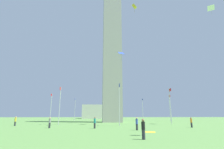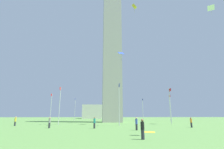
{
  "view_description": "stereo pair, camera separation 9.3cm",
  "coord_description": "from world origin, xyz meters",
  "views": [
    {
      "loc": [
        51.32,
        -4.1,
        2.0
      ],
      "look_at": [
        0.0,
        0.0,
        14.4
      ],
      "focal_mm": 27.16,
      "sensor_mm": 36.0,
      "label": 1
    },
    {
      "loc": [
        51.33,
        -4.01,
        2.0
      ],
      "look_at": [
        0.0,
        0.0,
        14.4
      ],
      "focal_mm": 27.16,
      "sensor_mm": 36.0,
      "label": 2
    }
  ],
  "objects": [
    {
      "name": "person_yellow_shirt",
      "position": [
        16.21,
        -19.97,
        0.89
      ],
      "size": [
        0.32,
        0.32,
        1.78
      ],
      "rotation": [
        0.0,
        0.0,
        1.81
      ],
      "color": "#2D2D38",
      "rests_on": "ground"
    },
    {
      "name": "flagpole_ne",
      "position": [
        12.68,
        12.62,
        4.51
      ],
      "size": [
        1.12,
        0.14,
        8.23
      ],
      "color": "silver",
      "rests_on": "ground"
    },
    {
      "name": "person_orange_shirt",
      "position": [
        23.02,
        11.52,
        0.83
      ],
      "size": [
        0.32,
        0.32,
        1.68
      ],
      "rotation": [
        0.0,
        0.0,
        -2.54
      ],
      "color": "#2D2D38",
      "rests_on": "ground"
    },
    {
      "name": "kite_yellow_box",
      "position": [
        8.48,
        5.86,
        33.02
      ],
      "size": [
        1.31,
        1.53,
        2.82
      ],
      "color": "yellow"
    },
    {
      "name": "ground_plane",
      "position": [
        0.0,
        0.0,
        0.0
      ],
      "size": [
        260.0,
        260.0,
        0.0
      ],
      "primitive_type": "plane",
      "color": "#609347"
    },
    {
      "name": "flagpole_s",
      "position": [
        -17.79,
        0.0,
        4.51
      ],
      "size": [
        1.12,
        0.14,
        8.23
      ],
      "color": "silver",
      "rests_on": "ground"
    },
    {
      "name": "flagpole_e",
      "position": [
        0.06,
        17.84,
        4.51
      ],
      "size": [
        1.12,
        0.14,
        8.23
      ],
      "color": "silver",
      "rests_on": "ground"
    },
    {
      "name": "person_gray_shirt",
      "position": [
        22.57,
        -11.79,
        0.84
      ],
      "size": [
        0.32,
        0.32,
        1.7
      ],
      "rotation": [
        0.0,
        0.0,
        2.36
      ],
      "color": "#2D2D38",
      "rests_on": "ground"
    },
    {
      "name": "person_teal_shirt",
      "position": [
        23.67,
        -4.61,
        0.86
      ],
      "size": [
        0.32,
        0.32,
        1.73
      ],
      "rotation": [
        0.0,
        0.0,
        2.79
      ],
      "color": "#2D2D38",
      "rests_on": "ground"
    },
    {
      "name": "flagpole_sw",
      "position": [
        -12.56,
        -12.62,
        4.51
      ],
      "size": [
        1.12,
        0.14,
        8.23
      ],
      "color": "silver",
      "rests_on": "ground"
    },
    {
      "name": "obelisk_monument",
      "position": [
        0.0,
        0.0,
        25.98
      ],
      "size": [
        5.72,
        5.72,
        51.96
      ],
      "color": "#A8A399",
      "rests_on": "ground"
    },
    {
      "name": "kite_white_diamond",
      "position": [
        15.75,
        23.89,
        28.37
      ],
      "size": [
        2.05,
        2.09,
        2.53
      ],
      "color": "white"
    },
    {
      "name": "distant_building",
      "position": [
        -60.66,
        -6.48,
        4.11
      ],
      "size": [
        18.53,
        14.44,
        8.22
      ],
      "color": "beige",
      "rests_on": "ground"
    },
    {
      "name": "flagpole_se",
      "position": [
        -12.56,
        12.62,
        4.51
      ],
      "size": [
        1.12,
        0.14,
        8.23
      ],
      "color": "silver",
      "rests_on": "ground"
    },
    {
      "name": "person_blue_shirt",
      "position": [
        27.43,
        1.24,
        0.86
      ],
      "size": [
        0.32,
        0.32,
        1.73
      ],
      "rotation": [
        0.0,
        0.0,
        -3.33
      ],
      "color": "#2D2D38",
      "rests_on": "ground"
    },
    {
      "name": "person_black_shirt",
      "position": [
        36.42,
        -0.22,
        0.85
      ],
      "size": [
        0.32,
        0.32,
        1.7
      ],
      "rotation": [
        0.0,
        0.0,
        3.51
      ],
      "color": "#2D2D38",
      "rests_on": "ground"
    },
    {
      "name": "kite_blue_diamond",
      "position": [
        14.62,
        0.97,
        15.96
      ],
      "size": [
        1.4,
        1.59,
        2.32
      ],
      "color": "blue"
    },
    {
      "name": "flagpole_w",
      "position": [
        0.06,
        -17.84,
        4.51
      ],
      "size": [
        1.12,
        0.14,
        8.23
      ],
      "color": "silver",
      "rests_on": "ground"
    },
    {
      "name": "flagpole_n",
      "position": [
        17.9,
        0.0,
        4.51
      ],
      "size": [
        1.12,
        0.14,
        8.23
      ],
      "color": "silver",
      "rests_on": "ground"
    },
    {
      "name": "flagpole_nw",
      "position": [
        12.68,
        -12.62,
        4.51
      ],
      "size": [
        1.12,
        0.14,
        8.23
      ],
      "color": "silver",
      "rests_on": "ground"
    },
    {
      "name": "picnic_blanket_near_first_person",
      "position": [
        30.07,
        2.18,
        0.01
      ],
      "size": [
        2.13,
        1.87,
        0.01
      ],
      "primitive_type": "cube",
      "rotation": [
        0.0,
        0.0,
        2.84
      ],
      "color": "yellow",
      "rests_on": "ground"
    }
  ]
}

